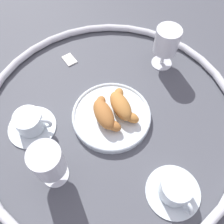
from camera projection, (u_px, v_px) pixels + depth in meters
name	position (u px, v px, depth m)	size (l,w,h in m)	color
ground_plane	(110.00, 116.00, 0.72)	(2.20, 2.20, 0.00)	#4C4F56
table_chrome_rim	(110.00, 114.00, 0.71)	(0.76, 0.76, 0.02)	silver
pastry_plate	(112.00, 115.00, 0.71)	(0.23, 0.23, 0.02)	silver
croissant_large	(104.00, 113.00, 0.68)	(0.13, 0.10, 0.04)	#AD6B33
croissant_small	(122.00, 106.00, 0.69)	(0.13, 0.10, 0.04)	#BC7A38
coffee_cup_near	(175.00, 190.00, 0.59)	(0.14, 0.14, 0.06)	silver
coffee_cup_far	(30.00, 123.00, 0.68)	(0.14, 0.14, 0.06)	silver
juice_glass_left	(167.00, 42.00, 0.75)	(0.08, 0.08, 0.14)	white
juice_glass_right	(48.00, 162.00, 0.55)	(0.08, 0.08, 0.14)	white
sugar_packet	(69.00, 59.00, 0.83)	(0.05, 0.03, 0.01)	white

